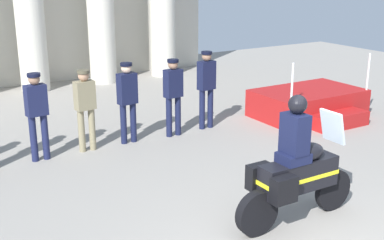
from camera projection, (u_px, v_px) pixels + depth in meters
The scene contains 7 objects.
reviewing_stand at pixel (310, 104), 12.32m from camera, with size 2.59×2.12×1.56m.
officer_in_row_2 at pixel (37, 110), 9.36m from camera, with size 0.40×0.26×1.68m.
officer_in_row_3 at pixel (85, 104), 9.86m from camera, with size 0.40×0.26×1.63m.
officer_in_row_4 at pixel (127, 96), 10.32m from camera, with size 0.40×0.26×1.69m.
officer_in_row_5 at pixel (173, 91), 10.74m from camera, with size 0.40×0.26×1.68m.
officer_in_row_6 at pixel (206, 83), 11.25m from camera, with size 0.40×0.26×1.76m.
motorcycle_with_rider at pixel (295, 171), 7.06m from camera, with size 2.09×0.70×1.90m.
Camera 1 is at (-4.25, -3.89, 3.54)m, focal length 47.32 mm.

